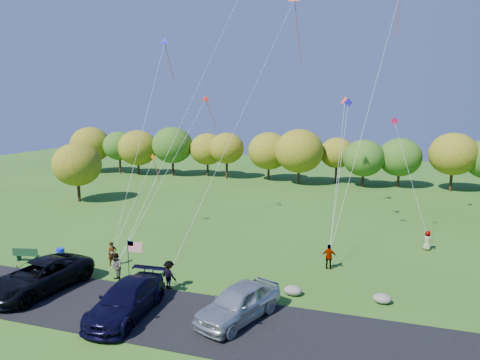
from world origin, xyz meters
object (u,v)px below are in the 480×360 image
(minivan_dark, at_px, (39,276))
(flyer_a, at_px, (112,254))
(minivan_silver, at_px, (239,303))
(flyer_b, at_px, (116,267))
(flyer_e, at_px, (427,240))
(trash_barrel, at_px, (61,254))
(park_bench, at_px, (26,255))
(flyer_c, at_px, (169,275))
(flyer_d, at_px, (329,257))
(minivan_navy, at_px, (126,300))

(minivan_dark, height_order, flyer_a, minivan_dark)
(minivan_silver, distance_m, flyer_a, 11.86)
(flyer_b, bearing_deg, flyer_e, 73.17)
(flyer_e, bearing_deg, trash_barrel, 49.56)
(minivan_dark, bearing_deg, flyer_b, 46.42)
(park_bench, height_order, trash_barrel, park_bench)
(minivan_silver, height_order, park_bench, minivan_silver)
(trash_barrel, bearing_deg, flyer_c, -12.15)
(flyer_a, distance_m, flyer_c, 6.04)
(flyer_d, distance_m, flyer_e, 9.35)
(park_bench, bearing_deg, minivan_dark, -51.83)
(minivan_navy, distance_m, flyer_c, 3.91)
(flyer_a, relative_size, park_bench, 0.93)
(minivan_navy, relative_size, flyer_a, 3.49)
(flyer_a, bearing_deg, flyer_e, -28.37)
(flyer_b, relative_size, flyer_d, 1.06)
(flyer_b, bearing_deg, minivan_dark, -101.15)
(flyer_c, bearing_deg, park_bench, 15.73)
(minivan_dark, xyz_separation_m, flyer_e, (23.30, 15.37, -0.20))
(minivan_dark, bearing_deg, flyer_c, 29.07)
(flyer_e, bearing_deg, minivan_dark, 61.00)
(minivan_dark, distance_m, flyer_e, 27.91)
(flyer_b, bearing_deg, flyer_a, 169.12)
(flyer_b, bearing_deg, flyer_d, 66.74)
(minivan_silver, height_order, flyer_a, minivan_silver)
(minivan_silver, height_order, flyer_c, minivan_silver)
(minivan_dark, xyz_separation_m, minivan_navy, (6.74, -1.08, -0.06))
(flyer_b, height_order, flyer_d, flyer_b)
(flyer_b, relative_size, park_bench, 1.00)
(minivan_silver, bearing_deg, flyer_c, 176.62)
(flyer_c, height_order, flyer_e, flyer_c)
(minivan_dark, height_order, flyer_e, minivan_dark)
(minivan_dark, bearing_deg, flyer_d, 37.21)
(minivan_navy, bearing_deg, park_bench, 153.80)
(flyer_a, bearing_deg, flyer_d, -38.63)
(minivan_navy, bearing_deg, flyer_d, 43.41)
(flyer_a, relative_size, flyer_e, 1.10)
(minivan_navy, relative_size, flyer_b, 3.21)
(minivan_dark, bearing_deg, park_bench, 149.08)
(flyer_e, distance_m, trash_barrel, 27.93)
(flyer_d, bearing_deg, trash_barrel, 7.94)
(minivan_dark, distance_m, flyer_b, 4.51)
(flyer_e, bearing_deg, minivan_silver, 82.18)
(minivan_dark, bearing_deg, flyer_a, 79.31)
(minivan_dark, relative_size, park_bench, 3.59)
(flyer_d, bearing_deg, park_bench, 9.67)
(flyer_c, bearing_deg, flyer_e, -121.19)
(flyer_b, xyz_separation_m, flyer_c, (3.78, 0.00, -0.03))
(minivan_dark, distance_m, minivan_navy, 6.83)
(minivan_silver, bearing_deg, minivan_dark, -157.04)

